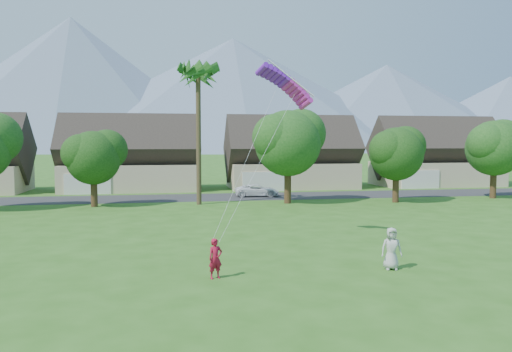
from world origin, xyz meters
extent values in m
plane|color=#2D6019|center=(0.00, 0.00, 0.00)|extent=(500.00, 500.00, 0.00)
cube|color=#2D2D30|center=(0.00, 34.00, 0.01)|extent=(90.00, 7.00, 0.01)
imported|color=#A5122E|center=(-2.69, 4.21, 0.83)|extent=(0.71, 0.58, 1.66)
imported|color=#B6B6B2|center=(5.08, 4.35, 0.93)|extent=(1.00, 0.75, 1.86)
imported|color=white|center=(4.22, 34.00, 0.62)|extent=(4.67, 2.51, 1.25)
cone|color=slate|center=(-55.00, 260.00, 35.00)|extent=(190.00, 190.00, 70.00)
cone|color=slate|center=(30.00, 260.00, 31.00)|extent=(240.00, 240.00, 62.00)
cone|color=slate|center=(120.00, 260.00, 25.00)|extent=(200.00, 200.00, 50.00)
cone|color=slate|center=(200.00, 260.00, 22.50)|extent=(180.00, 180.00, 45.00)
cube|color=beige|center=(-9.00, 43.00, 1.50)|extent=(15.00, 8.00, 3.00)
cube|color=#382D28|center=(-9.00, 43.00, 4.79)|extent=(15.75, 8.15, 8.15)
cube|color=silver|center=(-13.20, 38.94, 1.10)|extent=(4.80, 0.12, 2.20)
cube|color=beige|center=(10.00, 43.00, 1.50)|extent=(15.00, 8.00, 3.00)
cube|color=#382D28|center=(10.00, 43.00, 4.79)|extent=(15.75, 8.15, 8.15)
cube|color=silver|center=(5.80, 38.94, 1.10)|extent=(4.80, 0.12, 2.20)
cube|color=beige|center=(29.00, 43.00, 1.50)|extent=(15.00, 8.00, 3.00)
cube|color=#382D28|center=(29.00, 43.00, 4.79)|extent=(15.75, 8.15, 8.15)
cube|color=silver|center=(24.80, 38.94, 1.10)|extent=(4.80, 0.12, 2.20)
cylinder|color=#47301C|center=(-11.00, 28.50, 1.09)|extent=(0.56, 0.56, 2.18)
sphere|color=#214916|center=(-11.00, 28.50, 4.22)|extent=(4.62, 4.62, 4.62)
cylinder|color=#47301C|center=(6.00, 28.00, 1.41)|extent=(0.62, 0.62, 2.82)
sphere|color=#214916|center=(6.00, 28.00, 5.46)|extent=(5.98, 5.98, 5.98)
cylinder|color=#47301C|center=(16.00, 27.00, 1.15)|extent=(0.58, 0.58, 2.30)
sphere|color=#214916|center=(16.00, 27.00, 4.46)|extent=(4.90, 4.90, 4.90)
cylinder|color=#47301C|center=(27.00, 28.50, 1.28)|extent=(0.60, 0.60, 2.56)
sphere|color=#214916|center=(27.00, 28.50, 4.96)|extent=(5.44, 5.44, 5.44)
cylinder|color=#4C3D26|center=(-2.00, 28.50, 6.00)|extent=(0.44, 0.44, 12.00)
sphere|color=#286021|center=(-2.00, 28.50, 12.30)|extent=(3.00, 3.00, 3.00)
cube|color=purple|center=(1.09, 11.37, 8.87)|extent=(1.76, 1.12, 0.50)
cube|color=#C825A3|center=(2.79, 11.37, 8.87)|extent=(1.76, 1.12, 0.50)
camera|label=1|loc=(-4.44, -15.97, 5.64)|focal=35.00mm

